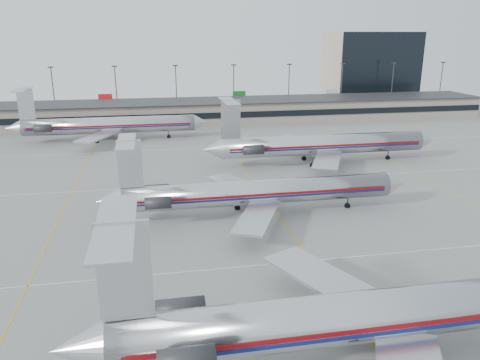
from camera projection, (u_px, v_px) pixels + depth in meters
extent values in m
plane|color=gray|center=(347.00, 310.00, 43.00)|extent=(260.00, 260.00, 0.00)
cube|color=silver|center=(312.00, 260.00, 52.37)|extent=(160.00, 0.15, 0.02)
cube|color=gray|center=(211.00, 112.00, 134.02)|extent=(160.00, 16.00, 6.00)
cube|color=black|center=(215.00, 116.00, 126.36)|extent=(160.00, 0.20, 1.60)
cube|color=#2D2D30|center=(211.00, 101.00, 133.09)|extent=(162.00, 17.00, 0.30)
cylinder|color=#38383D|center=(54.00, 93.00, 137.86)|extent=(0.30, 0.30, 15.00)
cube|color=#2D2D30|center=(51.00, 67.00, 135.59)|extent=(1.60, 0.40, 0.35)
cylinder|color=#38383D|center=(116.00, 92.00, 141.04)|extent=(0.30, 0.30, 15.00)
cube|color=#2D2D30|center=(114.00, 66.00, 138.77)|extent=(1.60, 0.40, 0.35)
cylinder|color=#38383D|center=(176.00, 91.00, 144.22)|extent=(0.30, 0.30, 15.00)
cube|color=#2D2D30|center=(175.00, 66.00, 141.95)|extent=(1.60, 0.40, 0.35)
cylinder|color=#38383D|center=(234.00, 90.00, 147.40)|extent=(0.30, 0.30, 15.00)
cube|color=#2D2D30|center=(234.00, 65.00, 145.13)|extent=(1.60, 0.40, 0.35)
cylinder|color=#38383D|center=(289.00, 88.00, 150.57)|extent=(0.30, 0.30, 15.00)
cube|color=#2D2D30|center=(289.00, 64.00, 148.30)|extent=(1.60, 0.40, 0.35)
cylinder|color=#38383D|center=(341.00, 87.00, 153.75)|extent=(0.30, 0.30, 15.00)
cube|color=#2D2D30|center=(343.00, 64.00, 151.48)|extent=(1.60, 0.40, 0.35)
cylinder|color=#38383D|center=(392.00, 86.00, 156.93)|extent=(0.30, 0.30, 15.00)
cube|color=#2D2D30|center=(394.00, 63.00, 154.66)|extent=(1.60, 0.40, 0.35)
cylinder|color=#38383D|center=(440.00, 85.00, 160.11)|extent=(0.30, 0.30, 15.00)
cube|color=#2D2D30|center=(443.00, 62.00, 157.84)|extent=(1.60, 0.40, 0.35)
cube|color=tan|center=(369.00, 68.00, 170.27)|extent=(30.00, 20.00, 25.00)
cylinder|color=silver|center=(389.00, 313.00, 36.02)|extent=(42.26, 3.91, 3.91)
cone|color=silver|center=(78.00, 349.00, 31.96)|extent=(3.80, 3.91, 3.91)
cube|color=maroon|center=(403.00, 326.00, 34.13)|extent=(40.15, 0.05, 0.37)
cube|color=navy|center=(402.00, 331.00, 34.26)|extent=(40.15, 0.05, 0.30)
cube|color=silver|center=(328.00, 280.00, 42.90)|extent=(9.83, 14.32, 0.34)
cube|color=silver|center=(124.00, 272.00, 30.92)|extent=(3.59, 0.26, 7.18)
cube|color=silver|center=(115.00, 225.00, 29.85)|extent=(2.54, 11.09, 0.19)
cylinder|color=#2D2D30|center=(180.00, 309.00, 35.96)|extent=(3.80, 1.80, 1.80)
cylinder|color=#2D2D30|center=(336.00, 330.00, 38.69)|extent=(0.21, 0.21, 1.74)
cylinder|color=silver|center=(260.00, 192.00, 64.98)|extent=(37.49, 3.47, 3.47)
cone|color=silver|center=(394.00, 184.00, 68.56)|extent=(3.00, 3.47, 3.47)
cone|color=silver|center=(109.00, 201.00, 61.38)|extent=(3.37, 3.47, 3.47)
cube|color=maroon|center=(263.00, 195.00, 63.31)|extent=(35.61, 0.05, 0.33)
cube|color=navy|center=(263.00, 198.00, 63.42)|extent=(35.61, 0.05, 0.26)
cube|color=silver|center=(238.00, 185.00, 71.09)|extent=(8.72, 12.71, 0.30)
cube|color=silver|center=(257.00, 216.00, 58.78)|extent=(8.72, 12.71, 0.30)
cube|color=silver|center=(130.00, 164.00, 60.45)|extent=(3.19, 0.23, 6.37)
cube|color=silver|center=(126.00, 141.00, 59.51)|extent=(2.25, 9.84, 0.17)
cylinder|color=#2D2D30|center=(157.00, 190.00, 64.92)|extent=(3.37, 1.59, 1.59)
cylinder|color=#2D2D30|center=(158.00, 203.00, 59.91)|extent=(3.37, 1.59, 1.59)
cylinder|color=#2D2D30|center=(348.00, 203.00, 68.05)|extent=(0.19, 0.19, 1.55)
cylinder|color=#2D2D30|center=(243.00, 216.00, 63.13)|extent=(0.19, 0.19, 1.55)
cylinder|color=#2D2D30|center=(237.00, 205.00, 67.35)|extent=(0.19, 0.19, 1.55)
cylinder|color=black|center=(347.00, 206.00, 68.18)|extent=(0.84, 0.28, 0.84)
cylinder|color=silver|center=(324.00, 144.00, 91.06)|extent=(40.08, 3.90, 3.90)
cone|color=silver|center=(426.00, 140.00, 94.90)|extent=(3.38, 3.90, 3.90)
cone|color=silver|center=(213.00, 149.00, 87.19)|extent=(3.80, 3.90, 3.90)
cube|color=maroon|center=(328.00, 146.00, 89.17)|extent=(38.07, 0.05, 0.37)
cube|color=navy|center=(328.00, 148.00, 89.30)|extent=(38.07, 0.05, 0.30)
cube|color=silver|center=(302.00, 142.00, 97.93)|extent=(9.81, 14.30, 0.34)
cube|color=silver|center=(327.00, 160.00, 84.08)|extent=(9.81, 14.30, 0.34)
cube|color=silver|center=(231.00, 119.00, 86.15)|extent=(3.59, 0.26, 7.17)
cube|color=silver|center=(229.00, 101.00, 85.09)|extent=(2.53, 11.07, 0.19)
cylinder|color=#2D2D30|center=(247.00, 143.00, 91.18)|extent=(3.80, 1.79, 1.79)
cylinder|color=#2D2D30|center=(253.00, 150.00, 85.54)|extent=(3.80, 1.79, 1.79)
cylinder|color=#2D2D30|center=(388.00, 155.00, 94.32)|extent=(0.21, 0.21, 1.74)
cylinder|color=#2D2D30|center=(312.00, 163.00, 88.97)|extent=(0.21, 0.21, 1.74)
cylinder|color=#2D2D30|center=(304.00, 156.00, 93.72)|extent=(0.21, 0.21, 1.74)
cylinder|color=black|center=(388.00, 158.00, 94.47)|extent=(0.95, 0.32, 0.95)
cylinder|color=silver|center=(111.00, 125.00, 110.64)|extent=(39.48, 3.84, 3.84)
cone|color=silver|center=(201.00, 122.00, 114.42)|extent=(3.32, 3.84, 3.84)
cone|color=silver|center=(13.00, 128.00, 106.83)|extent=(3.74, 3.84, 3.84)
cube|color=maroon|center=(110.00, 126.00, 108.79)|extent=(37.51, 0.05, 0.36)
cube|color=navy|center=(110.00, 128.00, 108.91)|extent=(37.51, 0.05, 0.29)
cube|color=silver|center=(105.00, 124.00, 117.41)|extent=(9.66, 14.09, 0.33)
cube|color=silver|center=(99.00, 136.00, 103.77)|extent=(9.66, 14.09, 0.33)
cube|color=silver|center=(26.00, 104.00, 105.81)|extent=(3.53, 0.26, 7.07)
cube|color=silver|center=(22.00, 89.00, 104.76)|extent=(2.49, 10.91, 0.19)
cylinder|color=#2D2D30|center=(48.00, 124.00, 110.76)|extent=(3.74, 1.77, 1.77)
cylinder|color=#2D2D30|center=(43.00, 128.00, 105.21)|extent=(3.74, 1.77, 1.77)
cylinder|color=#2D2D30|center=(169.00, 135.00, 113.86)|extent=(0.21, 0.21, 1.71)
cylinder|color=#2D2D30|center=(97.00, 139.00, 108.59)|extent=(0.21, 0.21, 1.71)
cylinder|color=#2D2D30|center=(99.00, 135.00, 113.26)|extent=(0.21, 0.21, 1.71)
cylinder|color=black|center=(169.00, 137.00, 114.01)|extent=(0.94, 0.31, 0.94)
cube|color=gray|center=(404.00, 352.00, 36.47)|extent=(4.27, 1.90, 0.57)
cube|color=#2D2D30|center=(414.00, 337.00, 36.20)|extent=(4.28, 1.45, 1.48)
cylinder|color=black|center=(417.00, 348.00, 37.39)|extent=(0.57, 0.18, 0.57)
cylinder|color=black|center=(426.00, 358.00, 36.21)|extent=(0.57, 0.18, 0.57)
cylinder|color=black|center=(382.00, 352.00, 36.87)|extent=(0.57, 0.18, 0.57)
imported|color=#84C512|center=(436.00, 360.00, 34.99)|extent=(0.84, 0.77, 1.92)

